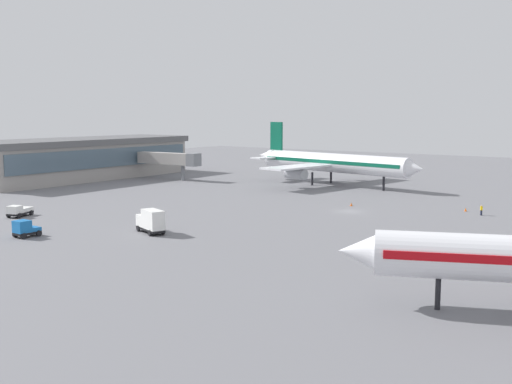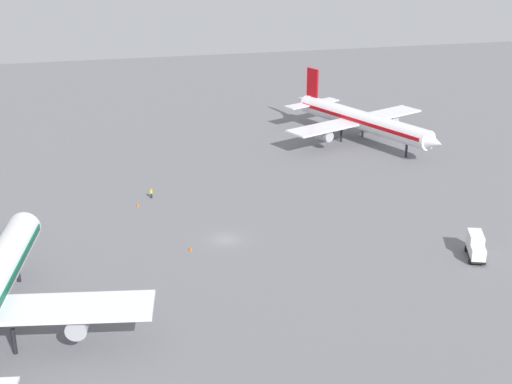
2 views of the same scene
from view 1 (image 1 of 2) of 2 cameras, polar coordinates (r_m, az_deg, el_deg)
name	(u,v)px [view 1 (image 1 of 2)]	position (r m, az deg, el deg)	size (l,w,h in m)	color
ground	(350,211)	(102.35, 8.83, -1.82)	(288.00, 288.00, 0.00)	slate
terminal_building	(82,158)	(157.42, -16.12, 3.09)	(58.63, 19.14, 10.05)	#9E9993
airplane_taxiing	(331,163)	(138.33, 7.09, 2.77)	(37.57, 46.36, 14.16)	white
baggage_tug	(25,229)	(85.79, -20.98, -3.24)	(3.22, 2.24, 2.30)	black
pushback_tractor	(19,211)	(102.95, -21.48, -1.65)	(4.78, 3.38, 1.90)	black
catering_truck	(151,221)	(83.95, -9.89, -2.71)	(3.75, 5.91, 3.30)	black
ground_crew_worker	(481,210)	(103.66, 20.50, -1.61)	(0.54, 0.54, 1.67)	#1E2338
jet_bridge	(170,159)	(150.30, -8.13, 3.12)	(3.99, 18.18, 6.74)	#9E9993
safety_cone_near_gate	(351,204)	(108.25, 8.98, -1.15)	(0.44, 0.44, 0.60)	#EA590C
safety_cone_mid_apron	(466,210)	(107.05, 19.18, -1.58)	(0.44, 0.44, 0.60)	#EA590C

